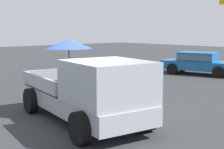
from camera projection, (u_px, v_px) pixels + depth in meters
name	position (u px, v px, depth m)	size (l,w,h in m)	color
ground_plane	(83.00, 121.00, 9.60)	(80.00, 80.00, 0.00)	#2D3033
pickup_truck_main	(90.00, 90.00, 9.10)	(5.29, 2.93, 2.38)	black
parked_sedan_near	(199.00, 62.00, 19.32)	(4.61, 2.85, 1.33)	black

